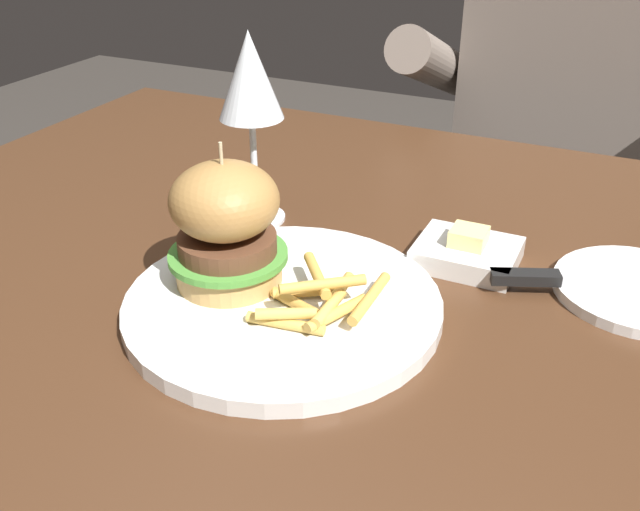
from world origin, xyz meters
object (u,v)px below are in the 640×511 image
at_px(main_plate, 283,305).
at_px(burger_sandwich, 226,225).
at_px(bread_plate, 639,290).
at_px(table_knife, 583,280).
at_px(diner_person, 561,192).
at_px(wine_glass, 250,83).
at_px(butter_dish, 467,252).

bearing_deg(main_plate, burger_sandwich, 174.31).
height_order(burger_sandwich, bread_plate, burger_sandwich).
distance_m(main_plate, table_knife, 0.26).
bearing_deg(bread_plate, table_knife, -157.36).
bearing_deg(table_knife, diner_person, 97.78).
xyz_separation_m(main_plate, burger_sandwich, (-0.05, 0.01, 0.06)).
xyz_separation_m(bread_plate, table_knife, (-0.05, -0.02, 0.01)).
bearing_deg(bread_plate, wine_glass, -178.21).
distance_m(bread_plate, butter_dish, 0.15).
distance_m(bread_plate, diner_person, 0.66).
bearing_deg(wine_glass, butter_dish, 0.51).
height_order(main_plate, table_knife, table_knife).
distance_m(burger_sandwich, bread_plate, 0.36).
xyz_separation_m(main_plate, butter_dish, (0.12, 0.15, 0.00)).
bearing_deg(diner_person, wine_glass, -111.07).
height_order(main_plate, butter_dish, butter_dish).
xyz_separation_m(burger_sandwich, wine_glass, (-0.05, 0.14, 0.08)).
distance_m(wine_glass, bread_plate, 0.40).
distance_m(main_plate, burger_sandwich, 0.08).
distance_m(burger_sandwich, table_knife, 0.31).
relative_size(wine_glass, table_knife, 1.03).
bearing_deg(main_plate, bread_plate, 30.35).
relative_size(bread_plate, table_knife, 0.77).
bearing_deg(butter_dish, burger_sandwich, -140.48).
height_order(main_plate, wine_glass, wine_glass).
relative_size(main_plate, butter_dish, 2.87).
relative_size(burger_sandwich, bread_plate, 0.87).
bearing_deg(diner_person, butter_dish, -91.64).
relative_size(bread_plate, butter_dish, 1.57).
distance_m(wine_glass, butter_dish, 0.26).
relative_size(burger_sandwich, diner_person, 0.11).
relative_size(main_plate, bread_plate, 1.83).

